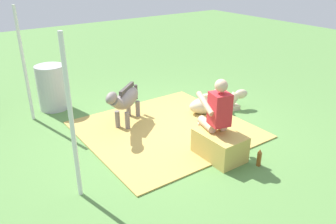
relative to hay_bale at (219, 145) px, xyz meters
name	(u,v)px	position (x,y,z in m)	size (l,w,h in m)	color
ground_plane	(173,131)	(1.18, 0.06, -0.21)	(24.00, 24.00, 0.00)	#568442
hay_patch	(166,129)	(1.27, 0.15, -0.20)	(2.81, 2.92, 0.02)	tan
hay_bale	(219,145)	(0.00, 0.00, 0.00)	(0.79, 0.54, 0.43)	tan
person_seated	(216,113)	(0.16, -0.03, 0.50)	(0.71, 0.52, 1.31)	#D8AD8C
pony_standing	(125,99)	(1.91, 0.63, 0.31)	(0.98, 1.13, 0.88)	slate
pony_lying	(214,104)	(1.38, -1.13, -0.02)	(0.62, 1.36, 0.42)	beige
soda_bottle	(259,158)	(-0.54, -0.33, -0.07)	(0.07, 0.07, 0.29)	brown
water_barrel	(52,87)	(3.51, 1.50, 0.26)	(0.60, 0.60, 0.95)	#B2B2B7
tent_pole_left	(71,121)	(0.39, 2.20, 0.89)	(0.06, 0.06, 2.21)	silver
tent_pole_right	(24,66)	(3.22, 2.03, 0.89)	(0.06, 0.06, 2.21)	silver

